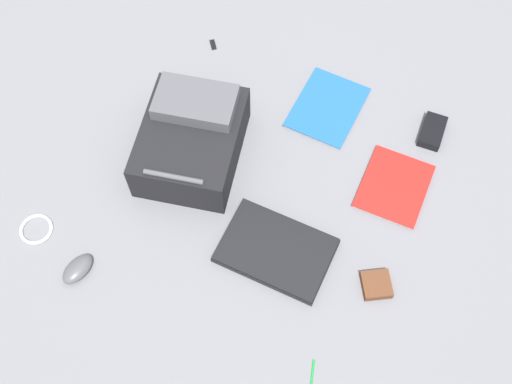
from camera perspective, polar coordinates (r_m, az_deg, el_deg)
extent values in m
plane|color=slate|center=(2.03, -0.86, 0.16)|extent=(3.75, 3.75, 0.00)
cube|color=black|center=(2.04, -5.86, 4.51)|extent=(0.39, 0.45, 0.15)
cube|color=#4C4C51|center=(2.00, -5.48, 8.08)|extent=(0.28, 0.22, 0.05)
cylinder|color=#4C4C51|center=(1.88, -7.46, 1.37)|extent=(0.18, 0.06, 0.02)
cube|color=black|center=(1.93, 1.81, -5.33)|extent=(0.34, 0.23, 0.02)
cube|color=black|center=(1.91, 1.82, -5.15)|extent=(0.33, 0.23, 0.01)
cube|color=silver|center=(2.20, 6.45, 7.54)|extent=(0.21, 0.27, 0.01)
cube|color=#1E5999|center=(2.20, 6.47, 7.65)|extent=(0.21, 0.28, 0.00)
cube|color=silver|center=(2.07, 12.34, 0.47)|extent=(0.21, 0.25, 0.01)
cube|color=red|center=(2.07, 12.38, 0.56)|extent=(0.22, 0.26, 0.00)
ellipsoid|color=#4C4C51|center=(1.97, -15.80, -6.70)|extent=(0.08, 0.12, 0.04)
torus|color=silver|center=(2.08, -19.21, -3.19)|extent=(0.10, 0.10, 0.01)
cube|color=black|center=(2.20, 15.63, 5.29)|extent=(0.08, 0.13, 0.03)
cylinder|color=#198C33|center=(1.83, 5.01, -16.86)|extent=(0.05, 0.13, 0.01)
cube|color=#59331E|center=(1.92, 10.80, -8.22)|extent=(0.12, 0.12, 0.03)
cube|color=black|center=(2.37, -3.90, 13.15)|extent=(0.04, 0.05, 0.01)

